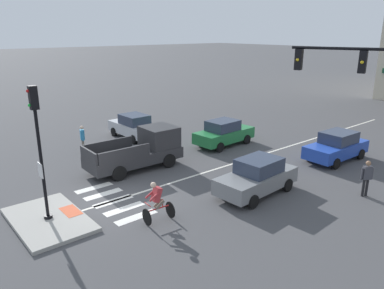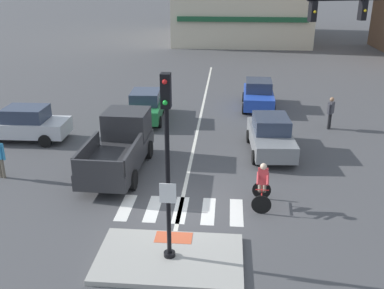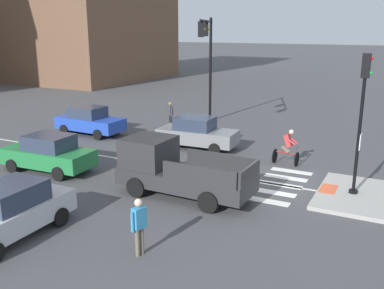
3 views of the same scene
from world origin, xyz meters
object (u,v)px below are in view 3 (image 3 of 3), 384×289
(car_green_westbound_far, at_px, (48,153))
(pedestrian_at_curb_left, at_px, (139,222))
(car_blue_eastbound_far, at_px, (90,121))
(pedestrian_waiting_far_side, at_px, (170,113))
(signal_pole, at_px, (362,112))
(car_silver_cross_left, at_px, (9,212))
(car_grey_eastbound_mid, at_px, (197,133))
(pickup_truck_charcoal_westbound_near, at_px, (174,169))
(traffic_light_mast, at_px, (208,51))
(cyclist, at_px, (288,146))

(car_green_westbound_far, height_order, pedestrian_at_curb_left, pedestrian_at_curb_left)
(car_blue_eastbound_far, height_order, pedestrian_waiting_far_side, pedestrian_waiting_far_side)
(car_blue_eastbound_far, bearing_deg, pedestrian_waiting_far_side, -45.58)
(signal_pole, relative_size, car_green_westbound_far, 1.22)
(signal_pole, relative_size, car_silver_cross_left, 1.24)
(car_grey_eastbound_mid, bearing_deg, pedestrian_at_curb_left, -161.70)
(car_blue_eastbound_far, height_order, car_silver_cross_left, same)
(pickup_truck_charcoal_westbound_near, relative_size, pedestrian_at_curb_left, 3.08)
(pickup_truck_charcoal_westbound_near, bearing_deg, car_green_westbound_far, 91.11)
(car_grey_eastbound_mid, xyz_separation_m, car_blue_eastbound_far, (-0.15, 6.98, 0.00))
(traffic_light_mast, bearing_deg, cyclist, -129.77)
(car_silver_cross_left, xyz_separation_m, cyclist, (10.79, -5.53, 0.06))
(car_green_westbound_far, distance_m, cyclist, 10.68)
(traffic_light_mast, distance_m, pedestrian_waiting_far_side, 4.41)
(car_green_westbound_far, xyz_separation_m, cyclist, (5.63, -9.07, 0.06))
(traffic_light_mast, bearing_deg, pedestrian_waiting_far_side, 130.41)
(car_grey_eastbound_mid, xyz_separation_m, pedestrian_at_curb_left, (-10.62, -3.51, 0.17))
(pickup_truck_charcoal_westbound_near, bearing_deg, car_blue_eastbound_far, 56.41)
(car_silver_cross_left, bearing_deg, car_green_westbound_far, 34.49)
(car_grey_eastbound_mid, height_order, pedestrian_at_curb_left, pedestrian_at_curb_left)
(car_blue_eastbound_far, bearing_deg, pedestrian_at_curb_left, -134.95)
(signal_pole, xyz_separation_m, traffic_light_mast, (8.24, 9.88, 1.48))
(car_green_westbound_far, xyz_separation_m, pedestrian_at_curb_left, (-4.30, -7.62, 0.17))
(pedestrian_waiting_far_side, bearing_deg, car_grey_eastbound_mid, -133.45)
(traffic_light_mast, distance_m, car_silver_cross_left, 16.80)
(car_silver_cross_left, distance_m, cyclist, 12.12)
(car_silver_cross_left, relative_size, pedestrian_waiting_far_side, 2.47)
(traffic_light_mast, xyz_separation_m, car_silver_cross_left, (-16.30, -1.10, -3.89))
(pickup_truck_charcoal_westbound_near, bearing_deg, cyclist, -27.19)
(pickup_truck_charcoal_westbound_near, bearing_deg, pedestrian_waiting_far_side, 30.57)
(car_silver_cross_left, bearing_deg, pickup_truck_charcoal_westbound_near, -27.12)
(car_blue_eastbound_far, distance_m, pedestrian_at_curb_left, 14.83)
(car_silver_cross_left, bearing_deg, car_blue_eastbound_far, 29.51)
(car_silver_cross_left, bearing_deg, signal_pole, -47.43)
(car_silver_cross_left, bearing_deg, pedestrian_at_curb_left, -78.18)
(traffic_light_mast, xyz_separation_m, cyclist, (-5.52, -6.63, -3.83))
(pickup_truck_charcoal_westbound_near, bearing_deg, car_silver_cross_left, 152.88)
(car_blue_eastbound_far, height_order, car_green_westbound_far, same)
(car_green_westbound_far, height_order, cyclist, cyclist)
(traffic_light_mast, distance_m, car_grey_eastbound_mid, 6.42)
(car_blue_eastbound_far, height_order, pickup_truck_charcoal_westbound_near, pickup_truck_charcoal_westbound_near)
(car_blue_eastbound_far, bearing_deg, cyclist, -92.60)
(cyclist, bearing_deg, pedestrian_waiting_far_side, 64.74)
(pedestrian_at_curb_left, bearing_deg, pickup_truck_charcoal_westbound_near, 17.31)
(car_grey_eastbound_mid, height_order, car_blue_eastbound_far, same)
(traffic_light_mast, height_order, pedestrian_at_curb_left, traffic_light_mast)
(cyclist, distance_m, pedestrian_waiting_far_side, 9.33)
(pedestrian_at_curb_left, xyz_separation_m, pedestrian_waiting_far_side, (13.91, 6.98, 0.00))
(signal_pole, relative_size, car_blue_eastbound_far, 1.23)
(car_blue_eastbound_far, distance_m, cyclist, 11.96)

